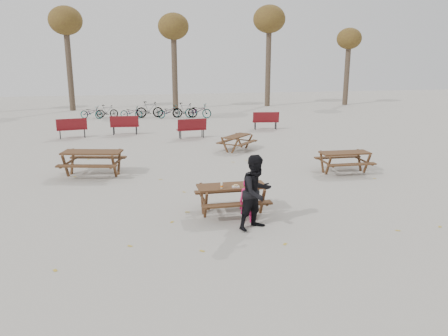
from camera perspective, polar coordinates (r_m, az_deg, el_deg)
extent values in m
plane|color=gray|center=(11.68, 1.02, -5.94)|extent=(80.00, 80.00, 0.00)
cube|color=#331C12|center=(11.45, 1.04, -2.41)|extent=(1.80, 0.70, 0.05)
cube|color=#331C12|center=(10.98, 1.74, -4.79)|extent=(1.80, 0.25, 0.05)
cube|color=#331C12|center=(12.10, 0.39, -2.98)|extent=(1.80, 0.25, 0.05)
cylinder|color=#331C12|center=(11.15, -2.40, -4.97)|extent=(0.08, 0.08, 0.73)
cylinder|color=#331C12|center=(11.71, -2.89, -4.02)|extent=(0.08, 0.08, 0.73)
cylinder|color=#331C12|center=(11.48, 5.03, -4.44)|extent=(0.08, 0.08, 0.73)
cylinder|color=#331C12|center=(12.02, 4.20, -3.55)|extent=(0.08, 0.08, 0.73)
cube|color=silver|center=(11.27, 1.55, -2.47)|extent=(0.18, 0.11, 0.03)
ellipsoid|color=tan|center=(11.26, 1.55, -2.26)|extent=(0.14, 0.06, 0.05)
cylinder|color=silver|center=(11.17, -0.30, -2.30)|extent=(0.06, 0.06, 0.15)
cylinder|color=orange|center=(11.18, -0.30, -2.39)|extent=(0.07, 0.07, 0.05)
cylinder|color=white|center=(11.15, -0.30, -1.88)|extent=(0.03, 0.03, 0.02)
imported|color=#C61853|center=(10.94, 3.06, -4.34)|extent=(0.44, 0.32, 1.10)
imported|color=black|center=(10.43, 4.26, -3.18)|extent=(1.11, 1.02, 1.83)
imported|color=black|center=(31.25, -16.93, 6.96)|extent=(1.69, 1.11, 0.84)
imported|color=black|center=(31.38, -15.02, 7.17)|extent=(1.50, 0.49, 0.89)
imported|color=black|center=(30.85, -12.00, 7.15)|extent=(1.63, 0.96, 0.81)
imported|color=black|center=(30.87, -9.70, 7.54)|extent=(1.87, 0.59, 1.11)
imported|color=black|center=(30.51, -7.24, 7.33)|extent=(1.78, 1.10, 0.88)
imported|color=black|center=(30.46, -5.11, 7.53)|extent=(1.78, 0.78, 1.04)
imported|color=black|center=(30.35, -3.41, 7.48)|extent=(1.98, 1.36, 0.98)
cylinder|color=#382B21|center=(36.48, -19.53, 12.03)|extent=(0.44, 0.44, 6.30)
ellipsoid|color=brown|center=(36.57, -20.01, 17.66)|extent=(2.52, 2.52, 2.14)
cylinder|color=#382B21|center=(35.38, -6.47, 12.40)|extent=(0.44, 0.44, 5.95)
ellipsoid|color=brown|center=(35.44, -6.63, 17.90)|extent=(2.38, 2.38, 2.02)
cylinder|color=#382B21|center=(37.97, 5.78, 13.07)|extent=(0.44, 0.44, 6.65)
ellipsoid|color=brown|center=(38.09, 5.93, 18.79)|extent=(2.66, 2.66, 2.26)
cylinder|color=#382B21|center=(40.21, 15.74, 11.68)|extent=(0.44, 0.44, 5.25)
ellipsoid|color=brown|center=(40.22, 16.03, 15.95)|extent=(2.10, 2.10, 1.79)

